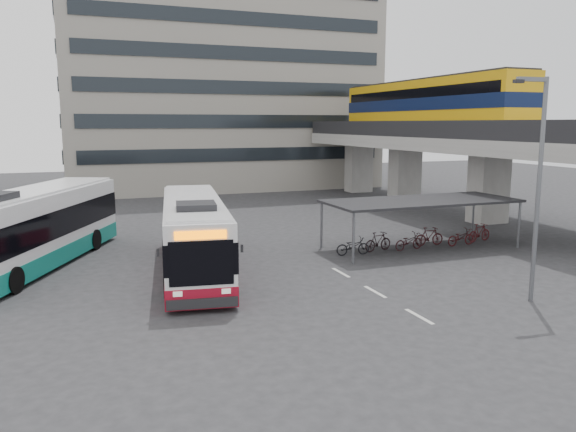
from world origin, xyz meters
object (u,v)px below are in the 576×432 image
object	(u,v)px
bus_teal	(34,229)
lamp_post	(537,177)
pedestrian	(200,249)
bus_main	(194,235)

from	to	relation	value
bus_teal	lamp_post	distance (m)	21.04
bus_teal	lamp_post	size ratio (longest dim) A/B	1.58
bus_teal	lamp_post	xyz separation A→B (m)	(17.17, -11.83, 2.83)
bus_teal	pedestrian	bearing A→B (deg)	-0.09
pedestrian	bus_teal	bearing A→B (deg)	81.29
bus_main	pedestrian	size ratio (longest dim) A/B	6.51
bus_main	bus_teal	xyz separation A→B (m)	(-6.59, 3.31, 0.14)
bus_teal	lamp_post	bearing A→B (deg)	-10.14
bus_main	bus_teal	bearing A→B (deg)	162.10
lamp_post	bus_teal	bearing A→B (deg)	148.85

